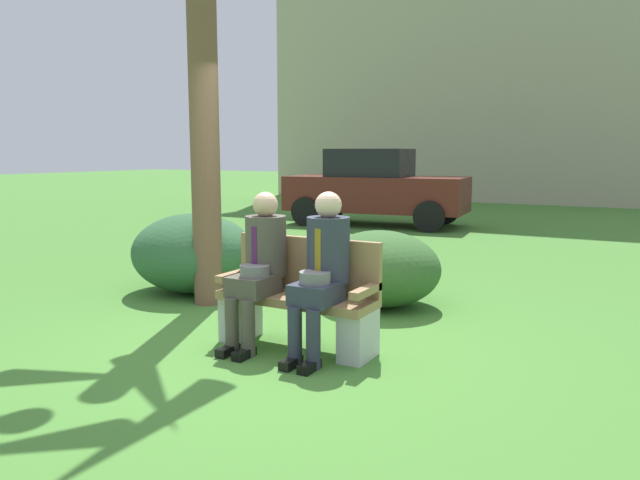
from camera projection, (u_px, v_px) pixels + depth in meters
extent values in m
plane|color=#457D30|center=(278.00, 345.00, 5.10)|extent=(80.00, 80.00, 0.00)
cube|color=#99754C|center=(296.00, 299.00, 4.98)|extent=(1.33, 0.44, 0.07)
cube|color=#99754C|center=(308.00, 264.00, 5.10)|extent=(1.33, 0.06, 0.45)
cube|color=#99754C|center=(234.00, 275.00, 5.26)|extent=(0.08, 0.44, 0.06)
cube|color=#99754C|center=(366.00, 291.00, 4.66)|extent=(0.08, 0.44, 0.06)
cube|color=#BEBEBE|center=(241.00, 317.00, 5.28)|extent=(0.20, 0.37, 0.38)
cube|color=#BEBEBE|center=(358.00, 335.00, 4.74)|extent=(0.20, 0.37, 0.38)
cube|color=#4C473D|center=(253.00, 285.00, 4.96)|extent=(0.32, 0.38, 0.16)
cylinder|color=#4C473D|center=(232.00, 326.00, 4.88)|extent=(0.11, 0.11, 0.45)
cylinder|color=#4C473D|center=(248.00, 328.00, 4.80)|extent=(0.11, 0.11, 0.45)
cube|color=black|center=(228.00, 351.00, 4.85)|extent=(0.09, 0.22, 0.07)
cube|color=black|center=(244.00, 354.00, 4.78)|extent=(0.09, 0.22, 0.07)
cylinder|color=#4C473D|center=(266.00, 246.00, 5.08)|extent=(0.34, 0.34, 0.50)
cube|color=#4C1951|center=(254.00, 246.00, 4.94)|extent=(0.05, 0.01, 0.32)
sphere|color=tan|center=(265.00, 205.00, 5.03)|extent=(0.21, 0.21, 0.21)
cylinder|color=slate|center=(255.00, 271.00, 4.91)|extent=(0.24, 0.24, 0.09)
cube|color=#2D3342|center=(316.00, 293.00, 4.68)|extent=(0.32, 0.38, 0.16)
cylinder|color=#2D3342|center=(295.00, 336.00, 4.59)|extent=(0.11, 0.11, 0.45)
cylinder|color=#2D3342|center=(313.00, 340.00, 4.52)|extent=(0.11, 0.11, 0.45)
cube|color=black|center=(291.00, 363.00, 4.57)|extent=(0.09, 0.22, 0.07)
cube|color=black|center=(309.00, 367.00, 4.49)|extent=(0.09, 0.22, 0.07)
cylinder|color=#2D3342|center=(328.00, 250.00, 4.80)|extent=(0.34, 0.34, 0.52)
cube|color=olive|center=(318.00, 250.00, 4.65)|extent=(0.05, 0.01, 0.33)
sphere|color=beige|center=(328.00, 205.00, 4.75)|extent=(0.21, 0.21, 0.21)
cylinder|color=slate|center=(315.00, 277.00, 4.64)|extent=(0.24, 0.24, 0.09)
cylinder|color=brown|center=(204.00, 98.00, 6.23)|extent=(0.30, 0.30, 4.31)
ellipsoid|color=#2F5D37|center=(193.00, 253.00, 7.02)|extent=(1.45, 1.33, 0.91)
ellipsoid|color=#1D5B20|center=(368.00, 277.00, 6.60)|extent=(0.86, 0.79, 0.54)
ellipsoid|color=#365E2C|center=(380.00, 268.00, 6.38)|extent=(1.27, 1.17, 0.79)
cube|color=#591E19|center=(376.00, 194.00, 13.45)|extent=(4.05, 1.97, 0.76)
cube|color=black|center=(370.00, 163.00, 13.41)|extent=(1.84, 1.54, 0.60)
cylinder|color=black|center=(445.00, 210.00, 13.69)|extent=(0.65, 0.21, 0.64)
cylinder|color=black|center=(429.00, 217.00, 12.27)|extent=(0.65, 0.21, 0.64)
cylinder|color=black|center=(332.00, 206.00, 14.74)|extent=(0.65, 0.21, 0.64)
cylinder|color=black|center=(305.00, 212.00, 13.32)|extent=(0.65, 0.21, 0.64)
cube|color=#ACA38A|center=(484.00, 18.00, 22.53)|extent=(13.28, 7.63, 13.07)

